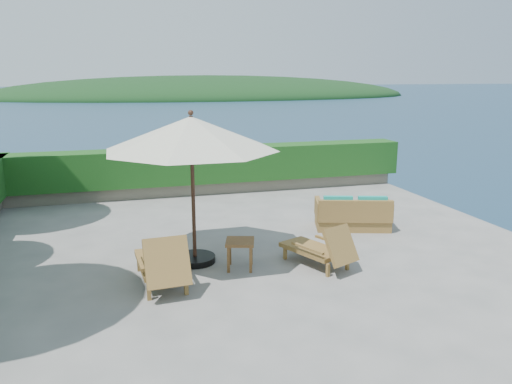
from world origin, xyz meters
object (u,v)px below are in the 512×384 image
object	(u,v)px
lounge_left	(162,263)
side_table	(240,245)
patio_umbrella	(191,135)
wicker_loveseat	(353,215)
lounge_right	(321,248)

from	to	relation	value
lounge_left	side_table	bearing A→B (deg)	11.17
patio_umbrella	wicker_loveseat	world-z (taller)	patio_umbrella
side_table	wicker_loveseat	xyz separation A→B (m)	(3.04, 1.62, -0.12)
patio_umbrella	lounge_right	size ratio (longest dim) A/B	2.60
patio_umbrella	wicker_loveseat	xyz separation A→B (m)	(3.77, 1.08, -2.06)
lounge_right	side_table	distance (m)	1.47
side_table	wicker_loveseat	world-z (taller)	wicker_loveseat
patio_umbrella	lounge_left	distance (m)	2.28
lounge_right	side_table	xyz separation A→B (m)	(-1.43, 0.31, 0.09)
patio_umbrella	lounge_right	world-z (taller)	patio_umbrella
patio_umbrella	wicker_loveseat	distance (m)	4.43
lounge_right	side_table	world-z (taller)	lounge_right
side_table	lounge_left	bearing A→B (deg)	-165.00
side_table	wicker_loveseat	bearing A→B (deg)	28.10
side_table	patio_umbrella	bearing A→B (deg)	143.59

